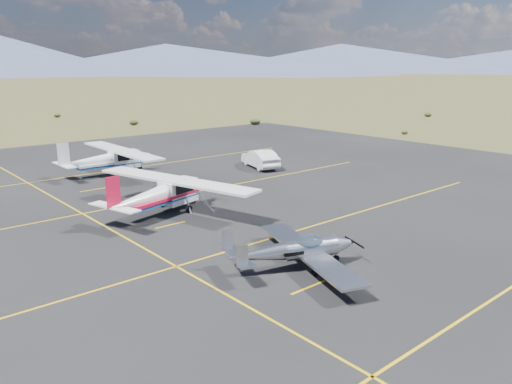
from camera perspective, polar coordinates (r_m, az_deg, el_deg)
name	(u,v)px	position (r m, az deg, el deg)	size (l,w,h in m)	color
ground	(299,248)	(25.51, 4.96, -6.42)	(1600.00, 1600.00, 0.00)	#383D1C
apron	(217,217)	(30.54, -4.43, -2.87)	(72.00, 72.00, 0.02)	black
aircraft_low_wing	(296,250)	(22.82, 4.59, -6.63)	(6.15, 8.29, 1.82)	#B7B9BE
aircraft_cessna	(162,193)	(31.24, -10.68, -0.08)	(8.03, 12.11, 3.08)	white
aircraft_plain	(108,159)	(43.68, -16.51, 3.66)	(7.16, 11.93, 3.04)	white
sedan	(260,158)	(44.89, 0.48, 3.85)	(1.73, 4.96, 1.63)	silver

